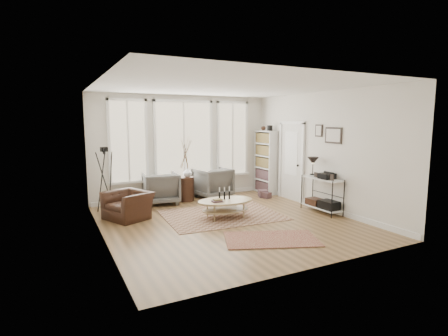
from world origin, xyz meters
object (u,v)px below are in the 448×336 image
coffee_table (225,204)px  accent_chair (128,205)px  low_shelf (322,191)px  side_table (186,169)px  bookcase (266,162)px  armchair_right (212,183)px  armchair_left (161,188)px

coffee_table → accent_chair: size_ratio=1.40×
coffee_table → low_shelf: bearing=-14.6°
side_table → bookcase: bearing=-1.6°
armchair_right → bookcase: bearing=165.4°
coffee_table → armchair_left: armchair_left is taller
armchair_right → coffee_table: bearing=63.2°
accent_chair → armchair_left: bearing=109.9°
armchair_left → accent_chair: size_ratio=0.97×
armchair_left → coffee_table: bearing=120.4°
coffee_table → bookcase: bearing=39.2°
armchair_left → armchair_right: 1.54m
bookcase → coffee_table: bookcase is taller
armchair_left → armchair_right: size_ratio=0.97×
low_shelf → coffee_table: bearing=165.4°
side_table → accent_chair: size_ratio=1.97×
low_shelf → armchair_right: low_shelf is taller
armchair_left → accent_chair: armchair_left is taller
coffee_table → armchair_right: size_ratio=1.40×
armchair_right → accent_chair: (-2.62, -1.15, -0.12)m
armchair_left → armchair_right: bearing=-171.6°
bookcase → armchair_left: 3.30m
bookcase → armchair_right: (-1.72, 0.15, -0.53)m
low_shelf → side_table: bearing=133.9°
coffee_table → armchair_left: 2.20m
low_shelf → coffee_table: 2.38m
low_shelf → coffee_table: size_ratio=0.98×
armchair_right → side_table: bearing=-4.6°
coffee_table → side_table: size_ratio=0.71×
coffee_table → side_table: 2.09m
low_shelf → armchair_right: (-1.66, 2.67, -0.08)m
bookcase → low_shelf: bookcase is taller
accent_chair → side_table: bearing=95.7°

